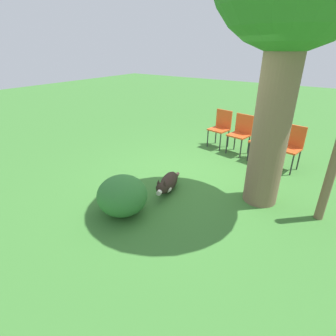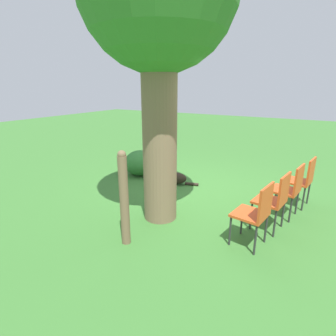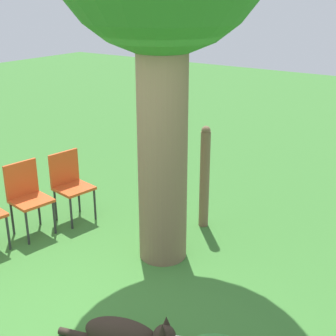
{
  "view_description": "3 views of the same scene",
  "coord_description": "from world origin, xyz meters",
  "px_view_note": "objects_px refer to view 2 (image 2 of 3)",
  "views": [
    {
      "loc": [
        4.07,
        2.09,
        2.4
      ],
      "look_at": [
        0.51,
        -0.4,
        0.35
      ],
      "focal_mm": 28.0,
      "sensor_mm": 36.0,
      "label": 1
    },
    {
      "loc": [
        -2.1,
        4.6,
        2.14
      ],
      "look_at": [
        0.71,
        -0.23,
        0.38
      ],
      "focal_mm": 28.0,
      "sensor_mm": 36.0,
      "label": 2
    },
    {
      "loc": [
        2.81,
        -2.73,
        2.89
      ],
      "look_at": [
        0.11,
        1.19,
        1.1
      ],
      "focal_mm": 50.0,
      "sensor_mm": 36.0,
      "label": 3
    }
  ],
  "objects_px": {
    "oak_tree": "(158,0)",
    "fence_post": "(124,198)",
    "red_chair_3": "(256,211)",
    "red_chair_2": "(275,198)",
    "red_chair_1": "(290,187)",
    "dog": "(169,177)",
    "red_chair_0": "(303,178)"
  },
  "relations": [
    {
      "from": "oak_tree",
      "to": "red_chair_2",
      "type": "height_order",
      "value": "oak_tree"
    },
    {
      "from": "fence_post",
      "to": "dog",
      "type": "bearing_deg",
      "value": -74.59
    },
    {
      "from": "fence_post",
      "to": "red_chair_3",
      "type": "relative_size",
      "value": 1.47
    },
    {
      "from": "oak_tree",
      "to": "red_chair_0",
      "type": "bearing_deg",
      "value": -140.21
    },
    {
      "from": "oak_tree",
      "to": "fence_post",
      "type": "distance_m",
      "value": 2.72
    },
    {
      "from": "fence_post",
      "to": "red_chair_3",
      "type": "xyz_separation_m",
      "value": [
        -1.58,
        -0.83,
        -0.15
      ]
    },
    {
      "from": "fence_post",
      "to": "red_chair_2",
      "type": "xyz_separation_m",
      "value": [
        -1.73,
        -1.41,
        -0.15
      ]
    },
    {
      "from": "dog",
      "to": "red_chair_2",
      "type": "xyz_separation_m",
      "value": [
        -2.38,
        0.94,
        0.39
      ]
    },
    {
      "from": "red_chair_3",
      "to": "oak_tree",
      "type": "bearing_deg",
      "value": 6.48
    },
    {
      "from": "red_chair_0",
      "to": "red_chair_3",
      "type": "relative_size",
      "value": 1.0
    },
    {
      "from": "oak_tree",
      "to": "red_chair_1",
      "type": "distance_m",
      "value": 3.46
    },
    {
      "from": "oak_tree",
      "to": "fence_post",
      "type": "height_order",
      "value": "oak_tree"
    },
    {
      "from": "red_chair_0",
      "to": "red_chair_2",
      "type": "height_order",
      "value": "same"
    },
    {
      "from": "red_chair_0",
      "to": "red_chair_3",
      "type": "xyz_separation_m",
      "value": [
        0.44,
        1.75,
        0.0
      ]
    },
    {
      "from": "oak_tree",
      "to": "red_chair_3",
      "type": "bearing_deg",
      "value": 177.14
    },
    {
      "from": "dog",
      "to": "red_chair_1",
      "type": "distance_m",
      "value": 2.58
    },
    {
      "from": "fence_post",
      "to": "oak_tree",
      "type": "bearing_deg",
      "value": -90.71
    },
    {
      "from": "red_chair_0",
      "to": "fence_post",
      "type": "bearing_deg",
      "value": 61.29
    },
    {
      "from": "oak_tree",
      "to": "red_chair_0",
      "type": "relative_size",
      "value": 4.86
    },
    {
      "from": "oak_tree",
      "to": "red_chair_3",
      "type": "distance_m",
      "value": 3.13
    },
    {
      "from": "dog",
      "to": "red_chair_1",
      "type": "bearing_deg",
      "value": 155.07
    },
    {
      "from": "red_chair_1",
      "to": "dog",
      "type": "bearing_deg",
      "value": 1.29
    },
    {
      "from": "red_chair_1",
      "to": "red_chair_3",
      "type": "relative_size",
      "value": 1.0
    },
    {
      "from": "fence_post",
      "to": "red_chair_1",
      "type": "xyz_separation_m",
      "value": [
        -1.87,
        -2.0,
        -0.15
      ]
    },
    {
      "from": "dog",
      "to": "red_chair_2",
      "type": "relative_size",
      "value": 1.22
    },
    {
      "from": "red_chair_2",
      "to": "red_chair_3",
      "type": "relative_size",
      "value": 1.0
    },
    {
      "from": "oak_tree",
      "to": "dog",
      "type": "distance_m",
      "value": 3.48
    },
    {
      "from": "oak_tree",
      "to": "red_chair_3",
      "type": "relative_size",
      "value": 4.86
    },
    {
      "from": "red_chair_1",
      "to": "red_chair_2",
      "type": "relative_size",
      "value": 1.0
    },
    {
      "from": "red_chair_2",
      "to": "fence_post",
      "type": "bearing_deg",
      "value": 48.67
    },
    {
      "from": "oak_tree",
      "to": "red_chair_3",
      "type": "xyz_separation_m",
      "value": [
        -1.57,
        0.08,
        -2.71
      ]
    },
    {
      "from": "red_chair_2",
      "to": "red_chair_3",
      "type": "bearing_deg",
      "value": 85.16
    }
  ]
}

